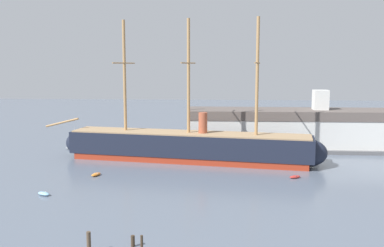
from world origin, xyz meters
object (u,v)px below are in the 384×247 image
(tall_ship, at_px, (189,146))
(sailboat_far_left, at_px, (74,148))
(mooring_piling_right_pair, at_px, (133,241))
(sailboat_distant_centre, at_px, (202,146))
(dockside_warehouse_right, at_px, (314,129))
(dinghy_mid_left, at_px, (44,194))
(mooring_piling_nearest, at_px, (89,242))
(dinghy_alongside_stern, at_px, (295,177))
(dinghy_alongside_bow, at_px, (96,174))
(mooring_piling_left_pair, at_px, (142,245))

(tall_ship, height_order, sailboat_far_left, tall_ship)
(sailboat_far_left, height_order, mooring_piling_right_pair, sailboat_far_left)
(sailboat_distant_centre, relative_size, dockside_warehouse_right, 0.08)
(dinghy_mid_left, height_order, sailboat_far_left, sailboat_far_left)
(tall_ship, distance_m, dinghy_mid_left, 31.17)
(sailboat_distant_centre, height_order, mooring_piling_nearest, sailboat_distant_centre)
(dinghy_alongside_stern, bearing_deg, dinghy_mid_left, -162.34)
(tall_ship, relative_size, dinghy_alongside_bow, 24.53)
(sailboat_distant_centre, distance_m, mooring_piling_nearest, 57.82)
(dinghy_alongside_bow, xyz_separation_m, mooring_piling_right_pair, (12.30, -28.20, 0.35))
(dockside_warehouse_right, bearing_deg, dinghy_mid_left, -140.66)
(sailboat_distant_centre, bearing_deg, mooring_piling_left_pair, -93.41)
(tall_ship, xyz_separation_m, sailboat_far_left, (-26.57, 9.39, -2.59))
(sailboat_far_left, distance_m, mooring_piling_nearest, 55.76)
(dinghy_mid_left, height_order, dockside_warehouse_right, dockside_warehouse_right)
(dinghy_mid_left, bearing_deg, mooring_piling_right_pair, -45.05)
(tall_ship, distance_m, sailboat_far_left, 28.30)
(dinghy_mid_left, distance_m, mooring_piling_nearest, 22.50)
(sailboat_distant_centre, relative_size, mooring_piling_left_pair, 2.56)
(dinghy_alongside_bow, height_order, sailboat_distant_centre, sailboat_distant_centre)
(dinghy_alongside_bow, xyz_separation_m, sailboat_distant_centre, (16.99, 27.09, 0.17))
(dinghy_alongside_bow, relative_size, mooring_piling_left_pair, 1.18)
(mooring_piling_left_pair, bearing_deg, dockside_warehouse_right, 63.10)
(sailboat_far_left, bearing_deg, dinghy_alongside_stern, -25.08)
(dinghy_alongside_stern, bearing_deg, sailboat_distant_centre, 122.94)
(dockside_warehouse_right, bearing_deg, dinghy_alongside_bow, -147.53)
(tall_ship, bearing_deg, sailboat_distant_centre, 82.32)
(dockside_warehouse_right, bearing_deg, sailboat_far_left, -174.76)
(dinghy_alongside_stern, xyz_separation_m, mooring_piling_nearest, (-25.86, -30.86, 0.89))
(dinghy_mid_left, relative_size, dinghy_alongside_bow, 1.01)
(mooring_piling_left_pair, bearing_deg, sailboat_far_left, 115.72)
(dinghy_mid_left, xyz_separation_m, dinghy_alongside_stern, (38.46, 12.24, -0.02))
(mooring_piling_left_pair, distance_m, mooring_piling_right_pair, 2.24)
(tall_ship, bearing_deg, dinghy_alongside_bow, -139.79)
(dinghy_alongside_bow, bearing_deg, mooring_piling_right_pair, -66.43)
(mooring_piling_right_pair, bearing_deg, dinghy_alongside_bow, 113.57)
(dinghy_alongside_bow, bearing_deg, tall_ship, 40.21)
(tall_ship, relative_size, dockside_warehouse_right, 0.94)
(mooring_piling_right_pair, bearing_deg, sailboat_far_left, 115.32)
(dinghy_mid_left, bearing_deg, dinghy_alongside_bow, 68.79)
(sailboat_far_left, relative_size, sailboat_distant_centre, 1.04)
(dinghy_alongside_bow, height_order, mooring_piling_right_pair, mooring_piling_right_pair)
(dinghy_alongside_stern, relative_size, mooring_piling_nearest, 0.98)
(dinghy_alongside_stern, xyz_separation_m, dockside_warehouse_right, (8.52, 26.27, 4.23))
(tall_ship, relative_size, sailboat_distant_centre, 11.26)
(dinghy_mid_left, height_order, mooring_piling_right_pair, mooring_piling_right_pair)
(dinghy_mid_left, bearing_deg, sailboat_distant_centre, 60.91)
(dinghy_mid_left, distance_m, mooring_piling_left_pair, 25.88)
(dinghy_alongside_stern, bearing_deg, tall_ship, 147.85)
(mooring_piling_right_pair, distance_m, dockside_warehouse_right, 63.13)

